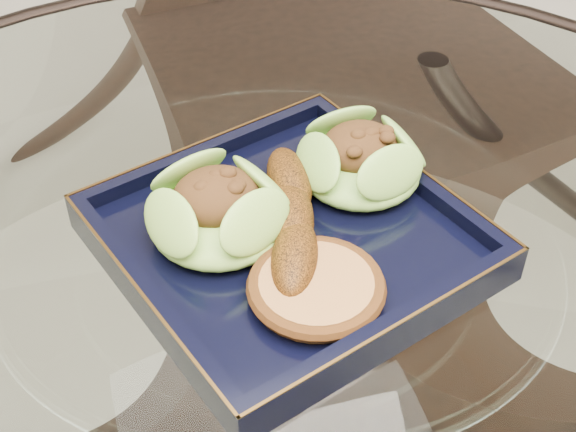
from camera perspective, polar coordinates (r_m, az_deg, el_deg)
name	(u,v)px	position (r m, az deg, el deg)	size (l,w,h in m)	color
dining_table	(279,406)	(0.77, -0.63, -13.37)	(1.13, 1.13, 0.77)	white
dining_chair	(311,129)	(1.22, 1.65, 6.18)	(0.43, 0.43, 0.93)	black
navy_plate	(288,243)	(0.66, 0.00, -1.93)	(0.27, 0.27, 0.02)	black
lettuce_wrap_left	(218,214)	(0.65, -4.97, 0.13)	(0.11, 0.11, 0.04)	#71A730
lettuce_wrap_right	(360,163)	(0.70, 5.15, 3.77)	(0.11, 0.11, 0.04)	#5D992C
roasted_plantain	(292,217)	(0.65, 0.26, -0.06)	(0.17, 0.04, 0.03)	#6B370B
crumb_patty	(316,289)	(0.60, 2.02, -5.22)	(0.09, 0.09, 0.02)	#C67C42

